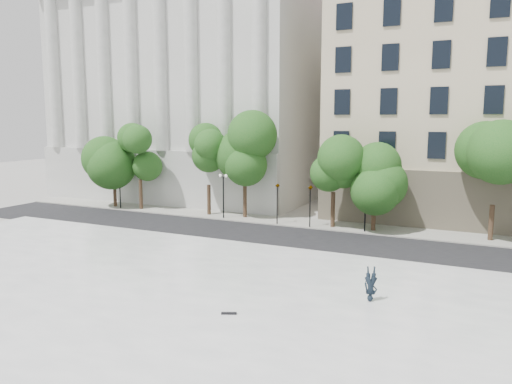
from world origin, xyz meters
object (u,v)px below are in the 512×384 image
traffic_light_east (310,186)px  person_lying (370,296)px  traffic_light_west (277,184)px  skateboard (229,313)px

traffic_light_east → person_lying: (8.78, -16.21, -2.98)m
traffic_light_west → person_lying: bearing=-53.9°
traffic_light_west → skateboard: bearing=-72.8°
skateboard → traffic_light_west: bearing=82.7°
traffic_light_east → person_lying: bearing=-61.6°
person_lying → traffic_light_east: bearing=101.5°
person_lying → skateboard: size_ratio=2.44×
traffic_light_west → traffic_light_east: traffic_light_east is taller
traffic_light_east → traffic_light_west: bearing=-180.0°
traffic_light_east → skateboard: traffic_light_east is taller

